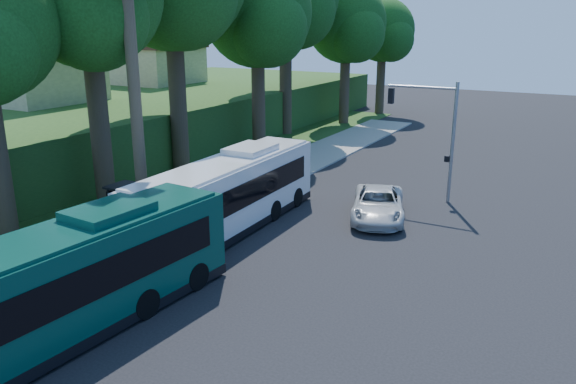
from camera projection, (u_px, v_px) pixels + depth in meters
The scene contains 16 objects.
ground at pixel (296, 243), 26.91m from camera, with size 140.00×140.00×0.00m, color black.
sidewalk at pixel (177, 217), 30.29m from camera, with size 4.50×70.00×0.12m, color gray.
red_curb at pixel (159, 250), 25.87m from camera, with size 0.25×30.00×0.13m, color maroon.
grass_verge at pixel (159, 182), 37.13m from camera, with size 8.00×70.00×0.06m, color #234719.
bus_shelter at pixel (137, 201), 27.37m from camera, with size 3.20×1.51×2.55m.
stop_sign_pole at pixel (134, 214), 24.64m from camera, with size 0.35×0.06×3.17m.
traffic_signal_pole at pixel (436, 126), 32.25m from camera, with size 4.10×0.30×7.00m.
hillside_backdrop at pixel (120, 111), 51.06m from camera, with size 24.00×60.00×8.80m.
tree_0 at pixel (88, 2), 29.42m from camera, with size 8.40×8.00×15.70m.
tree_2 at pixel (258, 18), 42.79m from camera, with size 8.82×8.40×15.12m.
tree_3 at pixel (287, 1), 49.97m from camera, with size 10.08×9.60×17.28m.
tree_4 at pixel (347, 27), 56.16m from camera, with size 8.40×8.00×14.14m.
tree_5 at pixel (383, 34), 62.62m from camera, with size 7.35×7.00×12.86m.
white_bus at pixel (230, 193), 28.18m from camera, with size 3.15×13.31×3.95m.
teal_bus at pixel (63, 283), 18.39m from camera, with size 3.83×13.65×4.02m.
pickup at pixel (378, 204), 30.09m from camera, with size 2.69×5.82×1.62m, color silver.
Camera 1 is at (11.85, -22.08, 10.13)m, focal length 35.00 mm.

